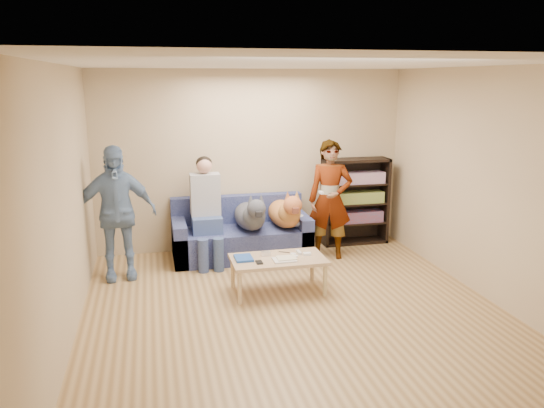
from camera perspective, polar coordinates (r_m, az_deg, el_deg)
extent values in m
plane|color=olive|center=(5.77, 2.75, -11.95)|extent=(5.00, 5.00, 0.00)
plane|color=white|center=(5.22, 3.07, 14.83)|extent=(5.00, 5.00, 0.00)
plane|color=tan|center=(7.74, -2.18, 4.69)|extent=(4.50, 0.00, 4.50)
plane|color=tan|center=(3.12, 15.70, -9.05)|extent=(4.50, 0.00, 4.50)
plane|color=tan|center=(5.21, -21.63, -0.51)|extent=(0.00, 5.00, 5.00)
plane|color=tan|center=(6.33, 22.89, 1.70)|extent=(0.00, 5.00, 5.00)
ellipsoid|color=#B2B2B7|center=(7.49, 2.37, -1.76)|extent=(0.48, 0.40, 0.17)
imported|color=gray|center=(7.38, 6.26, 0.46)|extent=(0.70, 0.56, 1.65)
imported|color=#7392B8|center=(6.82, -16.48, -0.94)|extent=(1.02, 0.50, 1.69)
cube|color=white|center=(7.10, 5.30, 1.24)|extent=(0.04, 0.11, 0.03)
cube|color=#1C469A|center=(6.19, -3.08, -5.83)|extent=(0.20, 0.26, 0.03)
cube|color=silver|center=(6.14, 1.33, -6.01)|extent=(0.26, 0.20, 0.02)
cube|color=beige|center=(6.16, 1.56, -5.81)|extent=(0.22, 0.17, 0.01)
cube|color=silver|center=(6.30, -0.67, -5.33)|extent=(0.11, 0.06, 0.05)
cube|color=silver|center=(6.38, 2.89, -5.21)|extent=(0.04, 0.13, 0.03)
cube|color=white|center=(6.33, 3.79, -5.38)|extent=(0.09, 0.06, 0.03)
cylinder|color=white|center=(6.25, 2.49, -5.65)|extent=(0.07, 0.07, 0.02)
cylinder|color=silver|center=(6.32, 2.29, -5.42)|extent=(0.07, 0.07, 0.02)
cylinder|color=orange|center=(6.07, 0.83, -6.28)|extent=(0.13, 0.06, 0.01)
cylinder|color=black|center=(6.42, 1.32, -5.19)|extent=(0.13, 0.08, 0.01)
cube|color=black|center=(6.06, -1.39, -6.29)|extent=(0.07, 0.12, 0.02)
cube|color=#515B93|center=(7.51, -3.33, -4.14)|extent=(1.90, 0.85, 0.42)
cube|color=#515B93|center=(7.72, -3.79, -0.50)|extent=(1.90, 0.18, 0.40)
cube|color=#515B93|center=(7.40, -9.93, -3.94)|extent=(0.18, 0.85, 0.58)
cube|color=#515B93|center=(7.67, 3.01, -3.13)|extent=(0.18, 0.85, 0.58)
cube|color=#3F548C|center=(7.28, -7.03, -2.16)|extent=(0.40, 0.38, 0.22)
cylinder|color=#41538F|center=(6.97, -7.40, -5.64)|extent=(0.14, 0.14, 0.47)
cylinder|color=#3E5889|center=(6.99, -5.77, -5.54)|extent=(0.14, 0.14, 0.47)
cube|color=#ABABB0|center=(7.29, -7.20, 1.01)|extent=(0.40, 0.24, 0.58)
sphere|color=tan|center=(7.21, -7.30, 4.11)|extent=(0.21, 0.21, 0.21)
ellipsoid|color=black|center=(7.24, -7.33, 4.39)|extent=(0.22, 0.22, 0.19)
ellipsoid|color=#484952|center=(7.39, -2.44, -1.30)|extent=(0.41, 0.85, 0.35)
sphere|color=#4A4D54|center=(7.06, -1.96, -1.30)|extent=(0.31, 0.31, 0.31)
sphere|color=#4A4B54|center=(6.86, -1.69, -0.52)|extent=(0.25, 0.25, 0.25)
cube|color=black|center=(6.75, -1.47, -1.06)|extent=(0.08, 0.12, 0.07)
cone|color=#494A53|center=(6.84, -2.30, 0.55)|extent=(0.08, 0.08, 0.12)
cone|color=#4D4E57|center=(6.87, -1.17, 0.61)|extent=(0.08, 0.08, 0.12)
cylinder|color=#51535C|center=(7.80, -3.01, -0.78)|extent=(0.05, 0.28, 0.16)
ellipsoid|color=#BF733A|center=(7.51, 1.30, -1.04)|extent=(0.41, 0.86, 0.36)
sphere|color=#B07535|center=(7.21, 1.89, -0.97)|extent=(0.31, 0.31, 0.31)
sphere|color=#BF6F3A|center=(7.02, 2.23, -0.15)|extent=(0.25, 0.25, 0.25)
cube|color=brown|center=(6.92, 2.48, -0.65)|extent=(0.08, 0.12, 0.07)
cone|color=#AB5634|center=(7.00, 1.69, 0.92)|extent=(0.08, 0.08, 0.12)
cone|color=#C0793A|center=(7.03, 2.69, 0.97)|extent=(0.08, 0.08, 0.12)
cylinder|color=#C18C3B|center=(7.88, 0.59, -0.60)|extent=(0.05, 0.28, 0.16)
cube|color=tan|center=(6.23, 0.65, -5.99)|extent=(1.10, 0.60, 0.04)
cylinder|color=tan|center=(5.98, -3.49, -9.01)|extent=(0.05, 0.05, 0.38)
cylinder|color=tan|center=(6.21, 5.73, -8.19)|extent=(0.05, 0.05, 0.38)
cylinder|color=#D6BE83|center=(6.44, -4.24, -7.35)|extent=(0.05, 0.05, 0.38)
cylinder|color=tan|center=(6.66, 4.35, -6.66)|extent=(0.05, 0.05, 0.38)
cube|color=black|center=(7.96, 5.69, 0.11)|extent=(0.04, 0.34, 1.30)
cube|color=black|center=(8.31, 11.98, 0.45)|extent=(0.04, 0.34, 1.30)
cube|color=black|center=(8.01, 9.06, 4.68)|extent=(1.00, 0.34, 0.04)
cube|color=black|center=(8.29, 8.75, -3.96)|extent=(1.00, 0.34, 0.04)
cube|color=black|center=(8.27, 8.49, 0.53)|extent=(1.00, 0.02, 1.30)
cube|color=black|center=(8.21, 8.82, -1.96)|extent=(0.94, 0.32, 0.03)
cube|color=black|center=(8.13, 8.90, 0.08)|extent=(0.94, 0.32, 0.02)
cube|color=black|center=(8.07, 8.97, 2.15)|extent=(0.94, 0.32, 0.02)
cube|color=#B23333|center=(8.16, 8.90, -1.33)|extent=(0.84, 0.24, 0.17)
cube|color=gold|center=(8.09, 8.97, 0.72)|extent=(0.84, 0.24, 0.17)
cube|color=#994C99|center=(8.03, 9.05, 2.81)|extent=(0.84, 0.24, 0.17)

